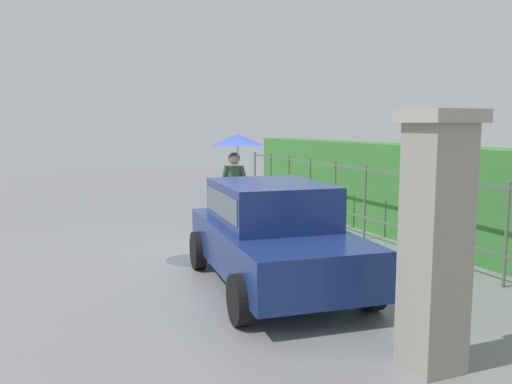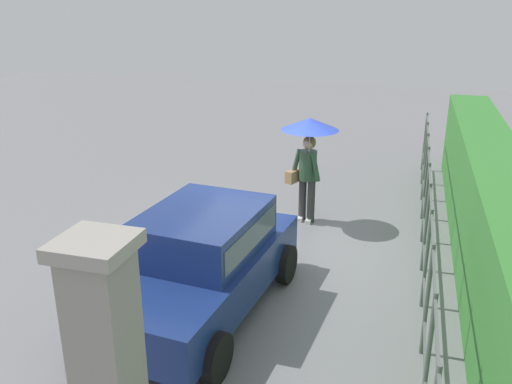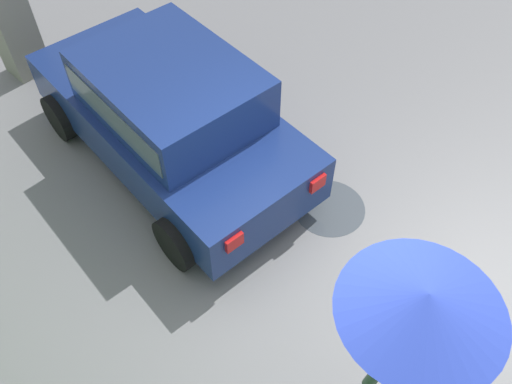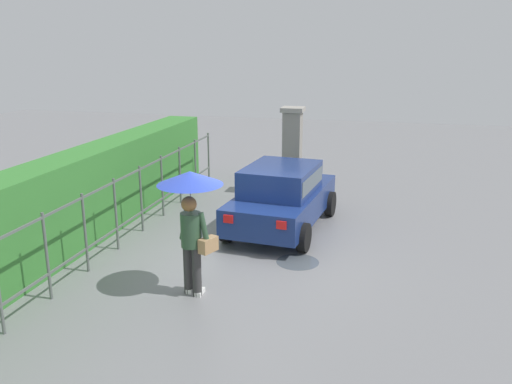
% 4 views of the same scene
% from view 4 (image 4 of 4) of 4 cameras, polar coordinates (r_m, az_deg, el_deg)
% --- Properties ---
extents(ground_plane, '(40.00, 40.00, 0.00)m').
position_cam_4_polar(ground_plane, '(10.53, -1.27, -7.30)').
color(ground_plane, slate).
extents(car, '(3.87, 2.15, 1.48)m').
position_cam_4_polar(car, '(12.06, 2.76, -0.26)').
color(car, navy).
rests_on(car, ground).
extents(pedestrian, '(1.08, 1.08, 2.10)m').
position_cam_4_polar(pedestrian, '(8.77, -6.92, -0.96)').
color(pedestrian, '#333333').
rests_on(pedestrian, ground).
extents(gate_pillar, '(0.60, 0.60, 2.42)m').
position_cam_4_polar(gate_pillar, '(14.81, 3.86, 4.44)').
color(gate_pillar, gray).
rests_on(gate_pillar, ground).
extents(fence_section, '(11.50, 0.05, 1.50)m').
position_cam_4_polar(fence_section, '(11.18, -14.68, -1.95)').
color(fence_section, '#59605B').
rests_on(fence_section, ground).
extents(hedge_row, '(12.45, 0.90, 1.90)m').
position_cam_4_polar(hedge_row, '(11.63, -18.89, -0.97)').
color(hedge_row, '#387F33').
rests_on(hedge_row, ground).
extents(puddle_near, '(0.83, 0.83, 0.00)m').
position_cam_4_polar(puddle_near, '(10.50, 4.44, -7.41)').
color(puddle_near, '#4C545B').
rests_on(puddle_near, ground).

